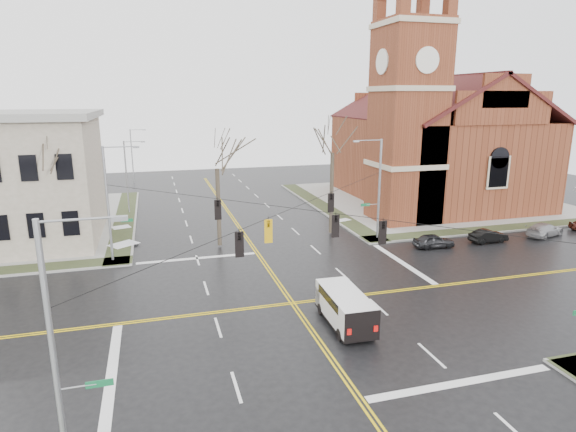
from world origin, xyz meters
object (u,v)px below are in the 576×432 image
object	(u,v)px
cargo_van	(344,305)
parked_car_c	(545,230)
streetlight_north_a	(128,174)
parked_car_a	(434,241)
signal_pole_ne	(378,186)
church	(431,133)
streetlight_north_b	(133,154)
parked_car_b	(488,236)
tree_nw_near	(217,163)
signal_pole_sw	(58,344)
tree_ne	(333,147)
tree_nw_far	(53,163)
signal_pole_nw	(110,201)

from	to	relation	value
cargo_van	parked_car_c	world-z (taller)	cargo_van
streetlight_north_a	parked_car_a	world-z (taller)	streetlight_north_a
signal_pole_ne	cargo_van	bearing A→B (deg)	-121.80
church	streetlight_north_b	size ratio (longest dim) A/B	3.44
parked_car_b	tree_nw_near	bearing A→B (deg)	74.27
streetlight_north_a	parked_car_c	size ratio (longest dim) A/B	1.86
church	cargo_van	bearing A→B (deg)	-128.81
signal_pole_ne	streetlight_north_a	distance (m)	27.48
signal_pole_sw	parked_car_c	distance (m)	43.31
streetlight_north_a	streetlight_north_b	bearing A→B (deg)	90.00
cargo_van	parked_car_a	size ratio (longest dim) A/B	1.46
signal_pole_sw	streetlight_north_b	bearing A→B (deg)	89.36
signal_pole_ne	tree_ne	size ratio (longest dim) A/B	0.79
parked_car_c	tree_nw_far	bearing A→B (deg)	64.26
parked_car_c	tree_nw_near	size ratio (longest dim) A/B	0.43
church	parked_car_b	size ratio (longest dim) A/B	7.75
cargo_van	parked_car_a	bearing A→B (deg)	42.45
signal_pole_nw	streetlight_north_a	size ratio (longest dim) A/B	1.12
parked_car_b	signal_pole_nw	bearing A→B (deg)	80.41
parked_car_a	tree_ne	distance (m)	12.23
signal_pole_nw	streetlight_north_a	bearing A→B (deg)	87.68
signal_pole_ne	signal_pole_sw	distance (m)	32.28
signal_pole_nw	streetlight_north_b	world-z (taller)	signal_pole_nw
signal_pole_sw	parked_car_a	world-z (taller)	signal_pole_sw
streetlight_north_b	tree_nw_far	world-z (taller)	tree_nw_far
church	signal_pole_nw	xyz separation A→B (m)	(-36.09, -13.28, -3.48)
signal_pole_sw	cargo_van	world-z (taller)	signal_pole_sw
streetlight_north_a	tree_nw_near	xyz separation A→B (m)	(7.88, -14.90, 2.83)
cargo_van	tree_nw_far	distance (m)	25.41
parked_car_c	tree_nw_near	world-z (taller)	tree_nw_near
parked_car_c	tree_nw_near	distance (m)	30.98
church	tree_ne	distance (m)	19.82
signal_pole_sw	streetlight_north_b	xyz separation A→B (m)	(0.67, 59.50, -0.48)
cargo_van	parked_car_a	distance (m)	17.22
church	tree_nw_near	bearing A→B (deg)	-157.02
signal_pole_nw	tree_ne	xyz separation A→B (m)	(19.31, 2.74, 3.27)
streetlight_north_a	cargo_van	distance (m)	34.09
signal_pole_sw	tree_ne	bearing A→B (deg)	53.13
parked_car_b	parked_car_c	world-z (taller)	parked_car_c
signal_pole_ne	signal_pole_sw	bearing A→B (deg)	-134.55
church	tree_nw_far	distance (m)	41.69
streetlight_north_a	tree_nw_far	size ratio (longest dim) A/B	0.75
parked_car_b	cargo_van	bearing A→B (deg)	118.20
streetlight_north_b	tree_ne	bearing A→B (deg)	-61.09
church	parked_car_c	size ratio (longest dim) A/B	6.40
streetlight_north_a	tree_ne	world-z (taller)	tree_ne
signal_pole_nw	parked_car_b	bearing A→B (deg)	-6.54
signal_pole_sw	tree_nw_far	distance (m)	25.75
tree_nw_near	parked_car_b	bearing A→B (deg)	-12.67
church	parked_car_c	xyz separation A→B (m)	(2.30, -16.69, -7.81)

